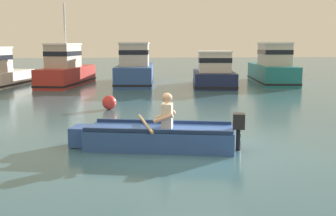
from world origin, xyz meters
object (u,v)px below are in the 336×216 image
moored_boat_blue (135,69)px  moored_boat_teal (272,68)px  moored_boat_red (66,70)px  mooring_buoy (109,102)px  rowboat_with_person (157,136)px  moored_boat_navy (214,73)px

moored_boat_blue → moored_boat_teal: size_ratio=1.07×
moored_boat_blue → moored_boat_teal: bearing=-3.5°
moored_boat_red → mooring_buoy: 9.02m
moored_boat_teal → rowboat_with_person: bearing=-118.1°
rowboat_with_person → moored_boat_teal: (7.51, 14.05, 0.60)m
moored_boat_red → mooring_buoy: size_ratio=11.96×
moored_boat_teal → mooring_buoy: bearing=-135.3°
rowboat_with_person → moored_boat_teal: bearing=61.9°
moored_boat_red → moored_boat_blue: (3.72, 0.56, 0.02)m
moored_boat_red → moored_boat_teal: size_ratio=0.95×
moored_boat_navy → rowboat_with_person: bearing=-106.9°
moored_boat_blue → mooring_buoy: size_ratio=13.45×
moored_boat_red → moored_boat_navy: bearing=-8.9°
rowboat_with_person → moored_boat_blue: moored_boat_blue is taller
rowboat_with_person → moored_boat_navy: (3.87, 12.74, 0.43)m
moored_boat_blue → moored_boat_navy: (4.08, -1.78, -0.17)m
moored_boat_blue → moored_boat_teal: moored_boat_teal is taller
moored_boat_teal → moored_boat_red: bearing=-179.5°
moored_boat_navy → moored_boat_teal: (3.64, 1.31, 0.17)m
moored_boat_blue → moored_boat_red: bearing=-171.5°
rowboat_with_person → moored_boat_blue: (-0.22, 14.52, 0.60)m
rowboat_with_person → moored_boat_blue: size_ratio=0.57×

